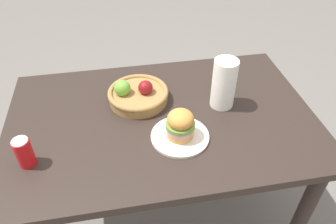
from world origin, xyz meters
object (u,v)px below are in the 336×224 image
(plate, at_px, (180,136))
(paper_towel_roll, at_px, (224,84))
(soda_can, at_px, (24,152))
(sandwich, at_px, (180,124))
(fruit_basket, at_px, (138,94))

(plate, distance_m, paper_towel_roll, 0.32)
(soda_can, bearing_deg, sandwich, 3.30)
(plate, height_order, fruit_basket, fruit_basket)
(plate, xyz_separation_m, soda_can, (-0.61, -0.04, 0.06))
(fruit_basket, distance_m, paper_towel_roll, 0.41)
(fruit_basket, height_order, paper_towel_roll, paper_towel_roll)
(paper_towel_roll, bearing_deg, plate, -142.51)
(soda_can, bearing_deg, plate, 3.30)
(sandwich, height_order, fruit_basket, sandwich)
(soda_can, xyz_separation_m, paper_towel_roll, (0.85, 0.22, 0.06))
(sandwich, xyz_separation_m, soda_can, (-0.61, -0.04, -0.01))
(sandwich, relative_size, paper_towel_roll, 0.54)
(sandwich, bearing_deg, paper_towel_roll, 37.49)
(fruit_basket, bearing_deg, soda_can, -145.54)
(plate, xyz_separation_m, fruit_basket, (-0.15, 0.28, 0.03))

